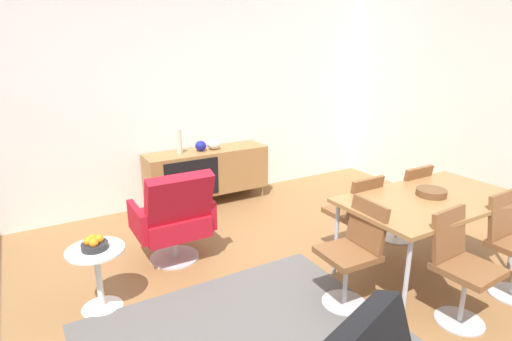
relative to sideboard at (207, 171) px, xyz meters
name	(u,v)px	position (x,y,z in m)	size (l,w,h in m)	color
ground_plane	(281,298)	(-0.36, -2.30, -0.44)	(8.32, 8.32, 0.00)	olive
wall_back	(168,96)	(-0.36, 0.30, 0.96)	(6.80, 0.12, 2.80)	white
sideboard	(207,171)	(0.00, 0.00, 0.00)	(1.60, 0.45, 0.72)	olive
vase_cobalt	(179,141)	(-0.36, 0.00, 0.44)	(0.06, 0.06, 0.32)	beige
vase_sculptural_dark	(214,144)	(0.11, 0.00, 0.34)	(0.17, 0.17, 0.13)	beige
vase_ceramic_small	(201,146)	(-0.08, 0.00, 0.35)	(0.14, 0.14, 0.13)	navy
dining_table	(431,202)	(0.99, -2.62, 0.26)	(1.60, 0.90, 0.74)	olive
wooden_bowl_on_table	(431,192)	(1.02, -2.59, 0.33)	(0.26, 0.26, 0.06)	brown
dining_chair_back_left	(355,212)	(0.64, -2.06, 0.03)	(0.41, 0.43, 0.86)	brown
dining_chair_back_right	(404,199)	(1.34, -2.06, 0.03)	(0.40, 0.42, 0.86)	brown
dining_chair_front_left	(460,263)	(0.63, -3.18, 0.03)	(0.43, 0.45, 0.86)	brown
dining_chair_near_window	(354,250)	(0.10, -2.62, 0.03)	(0.44, 0.42, 0.86)	brown
lounge_chair_red	(174,217)	(-0.90, -1.28, 0.03)	(0.72, 0.66, 0.95)	red
side_table_round	(98,272)	(-1.67, -1.68, -0.12)	(0.44, 0.44, 0.52)	white
fruit_bowl	(94,244)	(-1.68, -1.68, 0.12)	(0.20, 0.20, 0.11)	#262628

